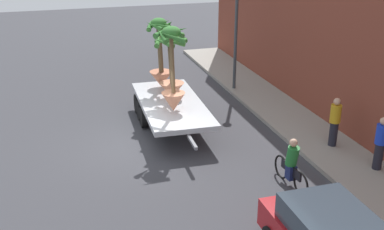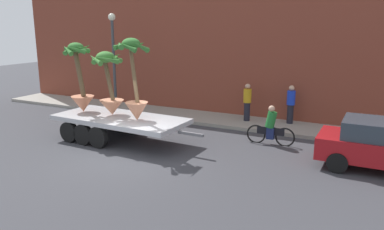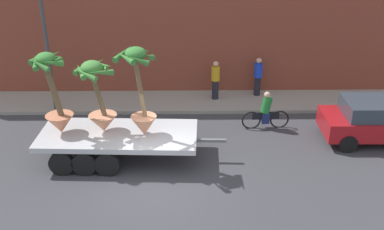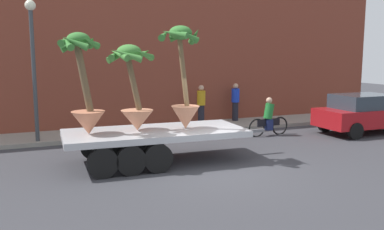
{
  "view_description": "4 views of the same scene",
  "coord_description": "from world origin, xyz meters",
  "px_view_note": "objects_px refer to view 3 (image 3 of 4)",
  "views": [
    {
      "loc": [
        14.95,
        -2.64,
        7.22
      ],
      "look_at": [
        1.54,
        1.44,
        1.58
      ],
      "focal_mm": 44.71,
      "sensor_mm": 36.0,
      "label": 1
    },
    {
      "loc": [
        7.51,
        -10.01,
        4.48
      ],
      "look_at": [
        1.44,
        2.12,
        1.22
      ],
      "focal_mm": 35.61,
      "sensor_mm": 36.0,
      "label": 2
    },
    {
      "loc": [
        0.94,
        -12.09,
        8.12
      ],
      "look_at": [
        1.12,
        1.65,
        1.56
      ],
      "focal_mm": 42.94,
      "sensor_mm": 36.0,
      "label": 3
    },
    {
      "loc": [
        -4.85,
        -9.89,
        3.19
      ],
      "look_at": [
        -0.14,
        1.64,
        1.34
      ],
      "focal_mm": 38.54,
      "sensor_mm": 36.0,
      "label": 4
    }
  ],
  "objects_px": {
    "potted_palm_rear": "(98,98)",
    "potted_palm_middle": "(55,99)",
    "parked_car": "(378,120)",
    "flatbed_trailer": "(111,139)",
    "street_lamp": "(46,36)",
    "potted_palm_front": "(141,97)",
    "cyclist": "(266,112)",
    "pedestrian_far_left": "(215,79)",
    "pedestrian_near_gate": "(258,76)"
  },
  "relations": [
    {
      "from": "potted_palm_rear",
      "to": "potted_palm_middle",
      "type": "height_order",
      "value": "potted_palm_middle"
    },
    {
      "from": "potted_palm_rear",
      "to": "parked_car",
      "type": "height_order",
      "value": "potted_palm_rear"
    },
    {
      "from": "flatbed_trailer",
      "to": "street_lamp",
      "type": "xyz_separation_m",
      "value": [
        -2.89,
        3.79,
        2.48
      ]
    },
    {
      "from": "potted_palm_front",
      "to": "potted_palm_middle",
      "type": "bearing_deg",
      "value": 175.21
    },
    {
      "from": "potted_palm_middle",
      "to": "cyclist",
      "type": "xyz_separation_m",
      "value": [
        7.3,
        2.15,
        -1.52
      ]
    },
    {
      "from": "pedestrian_far_left",
      "to": "cyclist",
      "type": "bearing_deg",
      "value": -54.72
    },
    {
      "from": "flatbed_trailer",
      "to": "cyclist",
      "type": "distance_m",
      "value": 6.01
    },
    {
      "from": "potted_palm_rear",
      "to": "pedestrian_far_left",
      "type": "relative_size",
      "value": 1.45
    },
    {
      "from": "potted_palm_front",
      "to": "cyclist",
      "type": "distance_m",
      "value": 5.36
    },
    {
      "from": "potted_palm_middle",
      "to": "pedestrian_near_gate",
      "type": "distance_m",
      "value": 9.03
    },
    {
      "from": "potted_palm_rear",
      "to": "pedestrian_far_left",
      "type": "height_order",
      "value": "potted_palm_rear"
    },
    {
      "from": "potted_palm_rear",
      "to": "pedestrian_near_gate",
      "type": "relative_size",
      "value": 1.45
    },
    {
      "from": "flatbed_trailer",
      "to": "parked_car",
      "type": "xyz_separation_m",
      "value": [
        9.46,
        1.17,
        0.07
      ]
    },
    {
      "from": "flatbed_trailer",
      "to": "cyclist",
      "type": "relative_size",
      "value": 3.42
    },
    {
      "from": "potted_palm_rear",
      "to": "parked_car",
      "type": "xyz_separation_m",
      "value": [
        9.78,
        1.02,
        -1.36
      ]
    },
    {
      "from": "parked_car",
      "to": "potted_palm_middle",
      "type": "bearing_deg",
      "value": -174.36
    },
    {
      "from": "potted_palm_rear",
      "to": "street_lamp",
      "type": "height_order",
      "value": "street_lamp"
    },
    {
      "from": "pedestrian_far_left",
      "to": "potted_palm_middle",
      "type": "bearing_deg",
      "value": -139.66
    },
    {
      "from": "cyclist",
      "to": "parked_car",
      "type": "relative_size",
      "value": 0.45
    },
    {
      "from": "cyclist",
      "to": "potted_palm_middle",
      "type": "bearing_deg",
      "value": -163.61
    },
    {
      "from": "potted_palm_front",
      "to": "parked_car",
      "type": "bearing_deg",
      "value": 9.07
    },
    {
      "from": "potted_palm_rear",
      "to": "street_lamp",
      "type": "xyz_separation_m",
      "value": [
        -2.57,
        3.64,
        1.05
      ]
    },
    {
      "from": "potted_palm_rear",
      "to": "potted_palm_front",
      "type": "xyz_separation_m",
      "value": [
        1.41,
        -0.31,
        0.16
      ]
    },
    {
      "from": "cyclist",
      "to": "street_lamp",
      "type": "height_order",
      "value": "street_lamp"
    },
    {
      "from": "potted_palm_middle",
      "to": "pedestrian_far_left",
      "type": "height_order",
      "value": "potted_palm_middle"
    },
    {
      "from": "flatbed_trailer",
      "to": "potted_palm_rear",
      "type": "height_order",
      "value": "potted_palm_rear"
    },
    {
      "from": "potted_palm_rear",
      "to": "pedestrian_far_left",
      "type": "bearing_deg",
      "value": 48.16
    },
    {
      "from": "pedestrian_near_gate",
      "to": "cyclist",
      "type": "bearing_deg",
      "value": -91.68
    },
    {
      "from": "potted_palm_middle",
      "to": "street_lamp",
      "type": "relative_size",
      "value": 0.58
    },
    {
      "from": "flatbed_trailer",
      "to": "potted_palm_middle",
      "type": "xyz_separation_m",
      "value": [
        -1.71,
        0.07,
        1.44
      ]
    },
    {
      "from": "cyclist",
      "to": "pedestrian_far_left",
      "type": "height_order",
      "value": "pedestrian_far_left"
    },
    {
      "from": "potted_palm_rear",
      "to": "street_lamp",
      "type": "bearing_deg",
      "value": 125.24
    },
    {
      "from": "parked_car",
      "to": "street_lamp",
      "type": "xyz_separation_m",
      "value": [
        -12.35,
        2.62,
        2.4
      ]
    },
    {
      "from": "flatbed_trailer",
      "to": "potted_palm_middle",
      "type": "relative_size",
      "value": 2.26
    },
    {
      "from": "flatbed_trailer",
      "to": "pedestrian_near_gate",
      "type": "xyz_separation_m",
      "value": [
        5.67,
        5.14,
        0.29
      ]
    },
    {
      "from": "potted_palm_front",
      "to": "pedestrian_far_left",
      "type": "height_order",
      "value": "potted_palm_front"
    },
    {
      "from": "potted_palm_rear",
      "to": "pedestrian_near_gate",
      "type": "distance_m",
      "value": 7.88
    },
    {
      "from": "flatbed_trailer",
      "to": "pedestrian_far_left",
      "type": "relative_size",
      "value": 3.68
    },
    {
      "from": "pedestrian_near_gate",
      "to": "parked_car",
      "type": "bearing_deg",
      "value": -46.33
    },
    {
      "from": "potted_palm_middle",
      "to": "street_lamp",
      "type": "distance_m",
      "value": 4.04
    },
    {
      "from": "cyclist",
      "to": "pedestrian_near_gate",
      "type": "height_order",
      "value": "pedestrian_near_gate"
    },
    {
      "from": "flatbed_trailer",
      "to": "street_lamp",
      "type": "bearing_deg",
      "value": 127.38
    },
    {
      "from": "potted_palm_rear",
      "to": "potted_palm_middle",
      "type": "xyz_separation_m",
      "value": [
        -1.39,
        -0.08,
        0.01
      ]
    },
    {
      "from": "cyclist",
      "to": "street_lamp",
      "type": "bearing_deg",
      "value": 169.5
    },
    {
      "from": "potted_palm_middle",
      "to": "pedestrian_far_left",
      "type": "xyz_separation_m",
      "value": [
        5.51,
        4.68,
        -1.15
      ]
    },
    {
      "from": "pedestrian_near_gate",
      "to": "pedestrian_far_left",
      "type": "xyz_separation_m",
      "value": [
        -1.88,
        -0.39,
        0.0
      ]
    },
    {
      "from": "potted_palm_middle",
      "to": "potted_palm_front",
      "type": "distance_m",
      "value": 2.81
    },
    {
      "from": "parked_car",
      "to": "pedestrian_far_left",
      "type": "distance_m",
      "value": 6.7
    },
    {
      "from": "cyclist",
      "to": "parked_car",
      "type": "bearing_deg",
      "value": -15.09
    },
    {
      "from": "potted_palm_rear",
      "to": "cyclist",
      "type": "bearing_deg",
      "value": 19.28
    }
  ]
}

